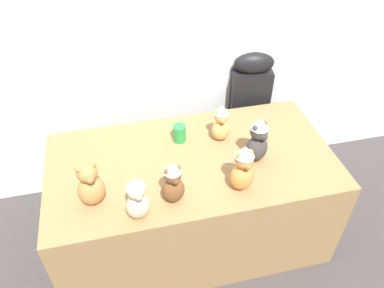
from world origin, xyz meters
TOP-DOWN VIEW (x-y plane):
  - ground_plane at (0.00, 0.00)m, footprint 10.00×10.00m
  - wall_back at (0.00, 0.94)m, footprint 7.00×0.08m
  - display_table at (0.00, 0.25)m, footprint 1.68×0.87m
  - instrument_case at (0.57, 0.82)m, footprint 0.29×0.16m
  - teddy_bear_sand at (-0.35, -0.09)m, footprint 0.14×0.13m
  - teddy_bear_chestnut at (-0.16, -0.03)m, footprint 0.14×0.12m
  - teddy_bear_ginger at (0.21, -0.02)m, footprint 0.15×0.13m
  - teddy_bear_caramel at (-0.57, 0.05)m, footprint 0.17×0.15m
  - teddy_bear_charcoal at (0.36, 0.17)m, footprint 0.17×0.16m
  - teddy_bear_honey at (0.21, 0.39)m, footprint 0.12×0.10m
  - party_cup_green at (-0.03, 0.44)m, footprint 0.08×0.08m

SIDE VIEW (x-z plane):
  - ground_plane at x=0.00m, z-range 0.00..0.00m
  - display_table at x=0.00m, z-range 0.00..0.71m
  - instrument_case at x=0.57m, z-range 0.00..1.05m
  - party_cup_green at x=-0.03m, z-range 0.71..0.82m
  - teddy_bear_honey at x=0.21m, z-range 0.71..0.96m
  - teddy_bear_caramel at x=-0.57m, z-range 0.70..0.97m
  - teddy_bear_chestnut at x=-0.16m, z-range 0.71..0.97m
  - teddy_bear_sand at x=-0.35m, z-range 0.71..0.97m
  - teddy_bear_ginger at x=0.21m, z-range 0.71..1.00m
  - teddy_bear_charcoal at x=0.36m, z-range 0.71..1.00m
  - wall_back at x=0.00m, z-range 0.00..2.60m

